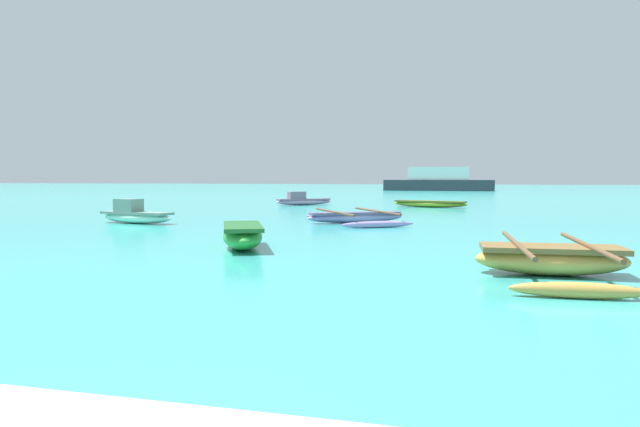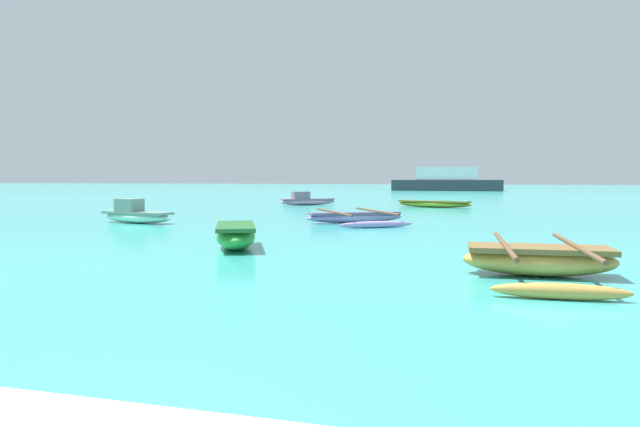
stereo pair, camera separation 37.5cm
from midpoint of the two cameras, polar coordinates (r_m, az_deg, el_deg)
moored_boat_0 at (r=30.00m, az=-2.13°, el=1.33°), size 2.81×2.40×0.72m
moored_boat_1 at (r=9.15m, az=21.02°, el=-4.30°), size 2.23×3.69×0.49m
moored_boat_2 at (r=19.08m, az=-18.52°, el=-0.12°), size 2.80×1.22×0.77m
moored_boat_3 at (r=11.84m, az=-8.65°, el=-2.16°), size 1.65×2.41×0.49m
moored_boat_4 at (r=18.32m, az=2.95°, el=-0.36°), size 4.00×4.62×0.40m
moored_boat_5 at (r=28.31m, az=10.58°, el=0.99°), size 3.81×1.75×0.32m
distant_ferry at (r=64.18m, az=11.59°, el=3.20°), size 11.83×2.60×2.60m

